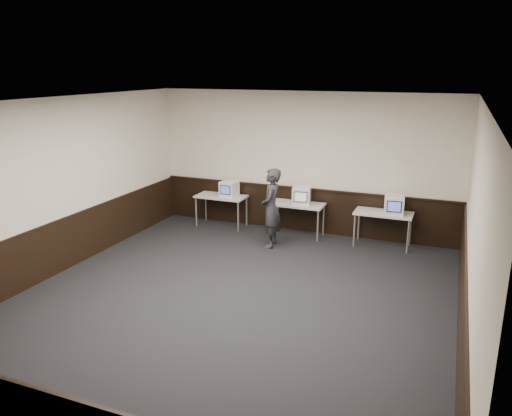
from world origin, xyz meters
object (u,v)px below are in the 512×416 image
(desk_right, at_px, (383,216))
(emac_right, at_px, (394,205))
(desk_left, at_px, (221,199))
(emac_center, at_px, (301,196))
(person, at_px, (271,208))
(desk_center, at_px, (297,207))
(emac_left, at_px, (229,189))

(desk_right, distance_m, emac_right, 0.34)
(desk_left, xyz_separation_m, emac_right, (4.01, -0.05, 0.27))
(desk_left, xyz_separation_m, emac_center, (2.00, -0.02, 0.27))
(emac_center, height_order, person, person)
(person, bearing_deg, emac_right, 100.09)
(desk_center, height_order, emac_left, emac_left)
(desk_left, relative_size, person, 0.71)
(desk_center, xyz_separation_m, emac_center, (0.10, -0.02, 0.27))
(desk_center, distance_m, person, 0.96)
(desk_center, height_order, person, person)
(desk_center, relative_size, desk_right, 1.00)
(desk_right, height_order, emac_left, emac_left)
(desk_center, xyz_separation_m, desk_right, (1.90, 0.00, 0.00))
(emac_left, distance_m, emac_right, 3.79)
(desk_right, xyz_separation_m, person, (-2.20, -0.90, 0.17))
(emac_center, bearing_deg, person, -125.18)
(desk_right, relative_size, person, 0.71)
(person, bearing_deg, desk_left, -128.70)
(emac_left, xyz_separation_m, person, (1.39, -0.90, -0.09))
(desk_left, distance_m, desk_right, 3.80)
(emac_right, bearing_deg, emac_left, 172.15)
(emac_center, bearing_deg, emac_right, -11.88)
(desk_center, relative_size, emac_right, 2.57)
(desk_left, xyz_separation_m, emac_left, (0.22, -0.00, 0.26))
(emac_center, bearing_deg, desk_center, 157.25)
(desk_center, relative_size, emac_center, 2.48)
(desk_right, xyz_separation_m, emac_right, (0.21, -0.05, 0.27))
(desk_center, distance_m, emac_left, 1.70)
(emac_center, relative_size, emac_right, 1.04)
(desk_right, relative_size, emac_right, 2.57)
(desk_left, height_order, emac_right, emac_right)
(desk_right, distance_m, emac_center, 1.82)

